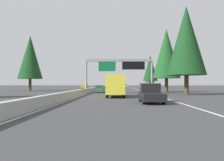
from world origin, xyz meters
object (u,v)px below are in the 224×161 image
(oncoming_near, at_px, (85,86))
(conifer_right_distant, at_px, (150,74))
(sedan_distant_b, at_px, (100,89))
(conifer_right_mid, at_px, (166,54))
(conifer_left_near, at_px, (30,57))
(conifer_right_near, at_px, (186,41))
(sedan_distant_a, at_px, (125,86))
(conifer_right_far, at_px, (150,68))
(sign_gantry_overhead, at_px, (120,66))
(box_truck_mid_center, at_px, (116,85))
(pickup_mid_right, at_px, (150,93))

(oncoming_near, bearing_deg, conifer_right_distant, 134.22)
(sedan_distant_b, height_order, conifer_right_mid, conifer_right_mid)
(oncoming_near, height_order, conifer_right_distant, conifer_right_distant)
(oncoming_near, height_order, conifer_left_near, conifer_left_near)
(sedan_distant_b, distance_m, conifer_right_near, 19.56)
(sedan_distant_a, distance_m, conifer_right_far, 21.92)
(sedan_distant_b, bearing_deg, conifer_right_far, -20.10)
(sedan_distant_a, bearing_deg, sign_gantry_overhead, 177.59)
(box_truck_mid_center, distance_m, sedan_distant_a, 79.40)
(sign_gantry_overhead, height_order, oncoming_near, sign_gantry_overhead)
(sedan_distant_b, distance_m, conifer_right_mid, 16.20)
(sedan_distant_b, relative_size, conifer_right_distant, 0.44)
(pickup_mid_right, bearing_deg, sign_gantry_overhead, 7.14)
(sedan_distant_a, bearing_deg, conifer_right_distant, -74.91)
(sedan_distant_b, relative_size, conifer_right_near, 0.30)
(sign_gantry_overhead, xyz_separation_m, conifer_right_far, (48.39, -12.08, 2.60))
(oncoming_near, relative_size, conifer_right_distant, 0.56)
(sedan_distant_a, bearing_deg, conifer_right_mid, -173.20)
(conifer_right_near, bearing_deg, sedan_distant_a, 6.45)
(sedan_distant_b, bearing_deg, conifer_right_mid, -79.91)
(sign_gantry_overhead, bearing_deg, conifer_right_near, -115.17)
(pickup_mid_right, distance_m, conifer_right_distant, 93.28)
(conifer_left_near, bearing_deg, sign_gantry_overhead, -121.45)
(conifer_right_mid, distance_m, conifer_left_near, 32.39)
(sign_gantry_overhead, relative_size, conifer_right_far, 1.00)
(conifer_right_near, bearing_deg, box_truck_mid_center, 121.56)
(conifer_right_distant, bearing_deg, conifer_left_near, 147.30)
(conifer_right_mid, bearing_deg, oncoming_near, 31.24)
(conifer_right_mid, bearing_deg, conifer_right_near, -175.34)
(conifer_right_near, xyz_separation_m, conifer_right_mid, (11.82, 0.96, -0.74))
(oncoming_near, bearing_deg, conifer_right_near, 25.62)
(box_truck_mid_center, bearing_deg, sedan_distant_b, 11.66)
(conifer_right_mid, height_order, conifer_right_distant, conifer_right_mid)
(sedan_distant_b, relative_size, conifer_right_mid, 0.33)
(pickup_mid_right, distance_m, conifer_left_near, 43.64)
(sign_gantry_overhead, distance_m, conifer_right_far, 49.95)
(pickup_mid_right, distance_m, conifer_right_mid, 30.57)
(pickup_mid_right, height_order, conifer_left_near, conifer_left_near)
(box_truck_mid_center, height_order, sedan_distant_b, box_truck_mid_center)
(sedan_distant_a, bearing_deg, conifer_right_near, -173.55)
(conifer_right_distant, bearing_deg, oncoming_near, 134.22)
(box_truck_mid_center, relative_size, sedan_distant_b, 1.93)
(sign_gantry_overhead, bearing_deg, conifer_left_near, 58.55)
(sign_gantry_overhead, relative_size, oncoming_near, 2.26)
(conifer_right_near, bearing_deg, sign_gantry_overhead, 64.83)
(conifer_right_mid, xyz_separation_m, conifer_right_distant, (63.56, -4.86, -2.10))
(pickup_mid_right, distance_m, sedan_distant_a, 89.10)
(oncoming_near, height_order, conifer_right_far, conifer_right_far)
(conifer_right_near, bearing_deg, oncoming_near, 25.62)
(sign_gantry_overhead, distance_m, conifer_right_distant, 71.79)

